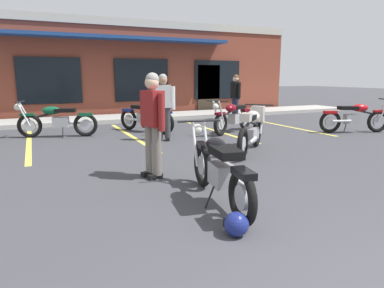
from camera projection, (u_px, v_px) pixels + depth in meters
The scene contains 14 objects.
ground_plane at pixel (202, 179), 5.56m from camera, with size 80.00×80.00×0.00m, color #3D3D42.
sidewalk_kerb at pixel (106, 119), 12.68m from camera, with size 22.00×1.80×0.14m, color #A8A59E.
brick_storefront_building at pixel (87, 69), 15.94m from camera, with size 17.59×6.63×3.84m.
painted_stall_lines at pixel (131, 136), 9.49m from camera, with size 10.33×4.80×0.01m.
motorcycle_foreground_classic at pixel (219, 168), 4.44m from camera, with size 0.74×2.10×0.98m.
motorcycle_red_sportbike at pixel (233, 117), 10.00m from camera, with size 1.90×1.29×0.98m.
motorcycle_blue_standard at pixel (146, 116), 10.10m from camera, with size 1.31×1.89×0.98m.
motorcycle_green_cafe_racer at pixel (252, 128), 7.44m from camera, with size 1.67×1.63×0.98m.
motorcycle_orange_scrambler at pixel (57, 120), 9.25m from camera, with size 2.06×0.91×0.98m.
motorcycle_cream_vintage at pixel (355, 117), 9.99m from camera, with size 2.03×1.02×0.98m.
person_in_black_shirt at pixel (153, 119), 5.46m from camera, with size 0.35×0.61×1.68m.
person_in_shorts_foreground at pixel (235, 94), 12.79m from camera, with size 0.29×0.60×1.68m.
person_by_back_row at pixel (163, 103), 8.68m from camera, with size 0.59×0.38×1.68m.
helmet_on_pavement at pixel (236, 224), 3.54m from camera, with size 0.26×0.26×0.26m.
Camera 1 is at (-2.37, -0.98, 1.62)m, focal length 32.34 mm.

